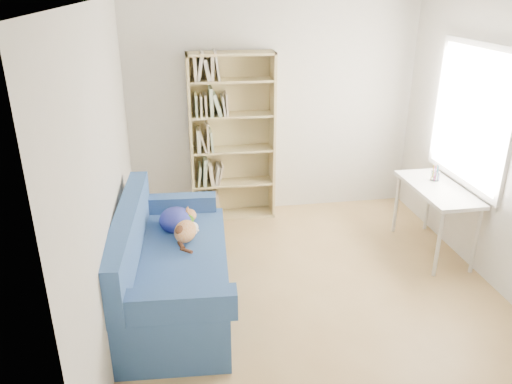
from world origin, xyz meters
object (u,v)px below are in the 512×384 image
bookshelf (232,145)px  pen_cup (435,174)px  sofa (170,269)px  desk (437,195)px

bookshelf → pen_cup: (2.07, -1.05, -0.11)m
sofa → bookshelf: bookshelf is taller
desk → pen_cup: size_ratio=6.08×
bookshelf → desk: bearing=-31.6°
sofa → desk: bearing=14.1°
desk → pen_cup: pen_cup is taller
bookshelf → desk: bookshelf is taller
bookshelf → sofa: bearing=-114.1°
bookshelf → desk: size_ratio=1.85×
desk → pen_cup: (0.06, 0.19, 0.15)m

